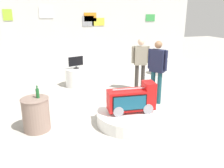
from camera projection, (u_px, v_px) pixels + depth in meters
name	position (u px, v px, depth m)	size (l,w,h in m)	color
ground_plane	(118.00, 123.00, 5.42)	(30.00, 30.00, 0.00)	#B2ADA3
back_wall_display	(75.00, 35.00, 9.88)	(10.77, 0.13, 2.95)	silver
main_display_pedestal	(131.00, 117.00, 5.37)	(1.56, 1.56, 0.28)	white
novelty_firetruck_tv	(132.00, 100.00, 5.24)	(1.09, 0.52, 0.68)	gray
display_pedestal_left_rear	(77.00, 77.00, 7.96)	(0.76, 0.76, 0.61)	white
tv_on_left_rear	(76.00, 62.00, 7.79)	(0.56, 0.20, 0.43)	black
display_pedestal_center_rear	(163.00, 67.00, 9.44)	(0.71, 0.71, 0.61)	white
tv_on_center_rear	(164.00, 55.00, 9.29)	(0.37, 0.17, 0.32)	black
side_table_round	(36.00, 114.00, 4.99)	(0.59, 0.59, 0.73)	gray
bottle_on_side_table	(38.00, 93.00, 4.90)	(0.07, 0.07, 0.27)	#195926
shopper_browsing_near_truck	(157.00, 67.00, 6.29)	(0.39, 0.47, 1.73)	#194751
shopper_browsing_rear	(140.00, 61.00, 7.28)	(0.55, 0.28, 1.67)	#38332D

